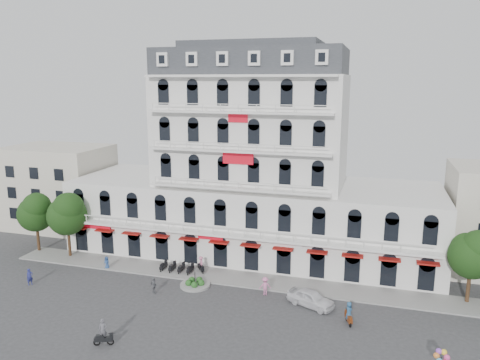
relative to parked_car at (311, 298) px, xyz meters
name	(u,v)px	position (x,y,z in m)	size (l,w,h in m)	color
ground	(201,317)	(-9.39, -5.03, -0.80)	(120.00, 120.00, 0.00)	#38383A
sidewalk	(231,277)	(-9.39, 3.97, -0.72)	(53.00, 4.00, 0.16)	gray
main_building	(252,174)	(-9.39, 12.97, 9.16)	(45.00, 15.00, 25.80)	silver
flank_building_west	(59,187)	(-39.39, 14.97, 5.20)	(14.00, 10.00, 12.00)	beige
traffic_island	(195,284)	(-12.39, 0.97, -0.55)	(3.20, 3.20, 1.60)	gray
parked_scooter_row	(177,272)	(-15.74, 3.77, -0.80)	(4.40, 1.80, 1.10)	black
tree_west_outer	(36,211)	(-35.34, 4.95, 4.55)	(4.50, 4.48, 7.76)	#382314
tree_west_inner	(67,213)	(-30.34, 4.45, 4.88)	(4.76, 4.76, 8.25)	#382314
tree_east_inner	(473,253)	(14.66, 4.95, 4.41)	(4.40, 4.37, 7.57)	#382314
parked_car	(311,298)	(0.00, 0.00, 0.00)	(1.90, 4.71, 1.61)	silver
rider_west	(103,333)	(-15.38, -11.72, 0.29)	(1.63, 0.87, 2.34)	black
rider_east	(349,313)	(3.73, -2.45, 0.24)	(0.82, 1.65, 2.11)	brown
rider_center	(201,264)	(-13.08, 4.47, 0.20)	(1.20, 1.41, 1.96)	black
pedestrian_left	(107,263)	(-23.89, 2.34, -0.05)	(0.74, 0.48, 1.51)	#2B4A82
pedestrian_mid	(154,286)	(-15.78, -1.81, 0.01)	(0.96, 0.40, 1.64)	slate
pedestrian_right	(265,286)	(-4.80, 1.11, 0.14)	(1.22, 0.70, 1.90)	pink
pedestrian_far	(30,277)	(-29.39, -3.72, 0.10)	(0.66, 0.43, 1.81)	navy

